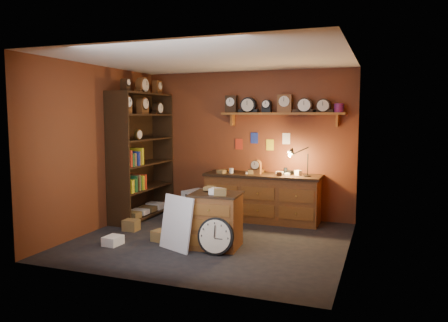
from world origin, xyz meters
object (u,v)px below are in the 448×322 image
at_px(low_cabinet, 216,218).
at_px(big_round_clock, 216,236).
at_px(shelving_unit, 140,150).
at_px(workbench, 262,195).

relative_size(low_cabinet, big_round_clock, 1.71).
distance_m(shelving_unit, big_round_clock, 2.81).
bearing_deg(workbench, big_round_clock, -92.53).
height_order(shelving_unit, low_cabinet, shelving_unit).
xyz_separation_m(shelving_unit, big_round_clock, (2.11, -1.58, -1.00)).
relative_size(shelving_unit, big_round_clock, 5.01).
height_order(low_cabinet, big_round_clock, low_cabinet).
xyz_separation_m(shelving_unit, workbench, (2.20, 0.49, -0.78)).
relative_size(workbench, big_round_clock, 4.02).
bearing_deg(shelving_unit, big_round_clock, -36.81).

